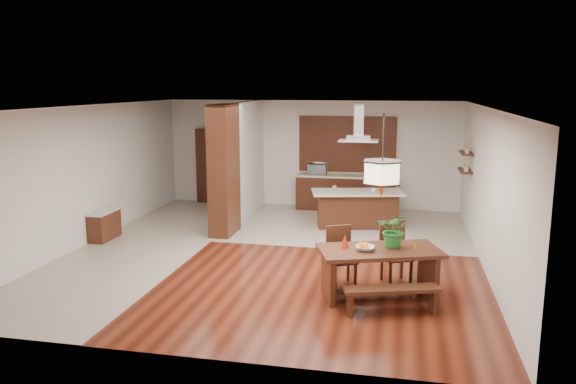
% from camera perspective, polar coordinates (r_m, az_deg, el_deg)
% --- Properties ---
extents(room_shell, '(9.00, 9.04, 2.92)m').
position_cam_1_polar(room_shell, '(10.91, -1.55, 4.25)').
color(room_shell, '#3E150B').
rests_on(room_shell, ground).
extents(tile_hallway, '(2.50, 9.00, 0.01)m').
position_cam_1_polar(tile_hallway, '(12.23, -14.19, -5.19)').
color(tile_hallway, '#B9AB9A').
rests_on(tile_hallway, ground).
extents(tile_kitchen, '(5.50, 4.00, 0.01)m').
position_cam_1_polar(tile_kitchen, '(13.52, 6.12, -3.39)').
color(tile_kitchen, '#B9AB9A').
rests_on(tile_kitchen, ground).
extents(soffit_band, '(8.00, 9.00, 0.02)m').
position_cam_1_polar(soffit_band, '(10.84, -1.57, 8.58)').
color(soffit_band, '#38190E').
rests_on(soffit_band, room_shell).
extents(partition_pier, '(0.45, 1.00, 2.90)m').
position_cam_1_polar(partition_pier, '(12.51, -6.53, 2.21)').
color(partition_pier, black).
rests_on(partition_pier, ground).
extents(partition_stub, '(0.18, 2.40, 2.90)m').
position_cam_1_polar(partition_stub, '(14.50, -3.94, 3.44)').
color(partition_stub, silver).
rests_on(partition_stub, ground).
extents(hallway_console, '(0.37, 0.88, 0.63)m').
position_cam_1_polar(hallway_console, '(12.81, -18.15, -3.24)').
color(hallway_console, black).
rests_on(hallway_console, ground).
extents(hallway_doorway, '(1.10, 0.20, 2.10)m').
position_cam_1_polar(hallway_doorway, '(15.98, -7.36, 2.61)').
color(hallway_doorway, black).
rests_on(hallway_doorway, ground).
extents(rear_counter, '(2.60, 0.62, 0.95)m').
position_cam_1_polar(rear_counter, '(15.09, 5.85, -0.05)').
color(rear_counter, black).
rests_on(rear_counter, ground).
extents(kitchen_window, '(2.60, 0.08, 1.50)m').
position_cam_1_polar(kitchen_window, '(15.16, 6.04, 4.87)').
color(kitchen_window, '#A36B30').
rests_on(kitchen_window, room_shell).
extents(shelf_lower, '(0.26, 0.90, 0.04)m').
position_cam_1_polar(shelf_lower, '(13.36, 17.54, 2.10)').
color(shelf_lower, black).
rests_on(shelf_lower, room_shell).
extents(shelf_upper, '(0.26, 0.90, 0.04)m').
position_cam_1_polar(shelf_upper, '(13.31, 17.64, 3.80)').
color(shelf_upper, black).
rests_on(shelf_upper, room_shell).
extents(dining_table, '(2.08, 1.50, 0.78)m').
position_cam_1_polar(dining_table, '(9.01, 9.26, -6.99)').
color(dining_table, black).
rests_on(dining_table, ground).
extents(dining_bench, '(1.45, 0.72, 0.40)m').
position_cam_1_polar(dining_bench, '(8.53, 10.48, -10.76)').
color(dining_bench, black).
rests_on(dining_bench, ground).
extents(dining_chair_left, '(0.58, 0.58, 0.99)m').
position_cam_1_polar(dining_chair_left, '(9.45, 5.50, -6.57)').
color(dining_chair_left, black).
rests_on(dining_chair_left, ground).
extents(dining_chair_right, '(0.61, 0.61, 1.04)m').
position_cam_1_polar(dining_chair_right, '(9.69, 10.97, -6.13)').
color(dining_chair_right, black).
rests_on(dining_chair_right, ground).
extents(pendant_lantern, '(0.64, 0.64, 1.31)m').
position_cam_1_polar(pendant_lantern, '(8.65, 9.59, 3.60)').
color(pendant_lantern, '#F7EDBD').
rests_on(pendant_lantern, room_shell).
extents(foliage_plant, '(0.61, 0.56, 0.56)m').
position_cam_1_polar(foliage_plant, '(9.00, 10.80, -3.81)').
color(foliage_plant, '#256F29').
rests_on(foliage_plant, dining_table).
extents(fruit_bowl, '(0.31, 0.31, 0.07)m').
position_cam_1_polar(fruit_bowl, '(8.83, 7.84, -5.67)').
color(fruit_bowl, beige).
rests_on(fruit_bowl, dining_table).
extents(napkin_cone, '(0.16, 0.16, 0.21)m').
position_cam_1_polar(napkin_cone, '(8.91, 5.79, -5.01)').
color(napkin_cone, '#B5200C').
rests_on(napkin_cone, dining_table).
extents(gold_ornament, '(0.08, 0.08, 0.10)m').
position_cam_1_polar(gold_ornament, '(8.98, 12.68, -5.47)').
color(gold_ornament, gold).
rests_on(gold_ornament, dining_table).
extents(kitchen_island, '(2.25, 1.35, 0.87)m').
position_cam_1_polar(kitchen_island, '(13.32, 7.04, -1.67)').
color(kitchen_island, black).
rests_on(kitchen_island, ground).
extents(range_hood, '(0.90, 0.55, 0.87)m').
position_cam_1_polar(range_hood, '(13.04, 7.25, 7.03)').
color(range_hood, silver).
rests_on(range_hood, room_shell).
extents(island_cup, '(0.15, 0.15, 0.10)m').
position_cam_1_polar(island_cup, '(13.07, 8.69, 0.16)').
color(island_cup, white).
rests_on(island_cup, kitchen_island).
extents(microwave, '(0.51, 0.34, 0.28)m').
position_cam_1_polar(microwave, '(15.10, 2.99, 2.36)').
color(microwave, silver).
rests_on(microwave, rear_counter).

